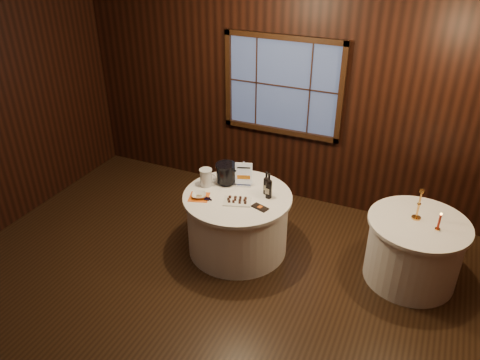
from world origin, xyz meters
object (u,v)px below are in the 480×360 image
at_px(glass_pitcher, 206,177).
at_px(red_candle, 439,223).
at_px(main_table, 238,222).
at_px(ice_bucket, 226,173).
at_px(cracker_bowl, 199,195).
at_px(chocolate_box, 260,207).
at_px(chocolate_plate, 237,201).
at_px(port_bottle_left, 266,184).
at_px(sign_stand, 244,178).
at_px(port_bottle_right, 269,187).
at_px(side_table, 413,250).
at_px(grape_bunch, 208,199).
at_px(brass_candlestick, 418,208).

distance_m(glass_pitcher, red_candle, 2.62).
relative_size(main_table, glass_pitcher, 5.81).
bearing_deg(ice_bucket, cracker_bowl, -108.96).
relative_size(chocolate_box, red_candle, 0.92).
relative_size(main_table, chocolate_plate, 3.54).
bearing_deg(red_candle, chocolate_plate, -170.29).
xyz_separation_m(cracker_bowl, red_candle, (2.57, 0.45, 0.06)).
xyz_separation_m(chocolate_plate, red_candle, (2.12, 0.36, 0.06)).
bearing_deg(ice_bucket, port_bottle_left, -2.97).
distance_m(main_table, sign_stand, 0.55).
bearing_deg(port_bottle_right, side_table, 17.31).
xyz_separation_m(grape_bunch, red_candle, (2.45, 0.46, 0.06)).
relative_size(ice_bucket, red_candle, 1.25).
relative_size(main_table, side_table, 1.19).
bearing_deg(main_table, port_bottle_right, 16.68).
distance_m(side_table, port_bottle_left, 1.79).
bearing_deg(chocolate_box, side_table, 33.42).
bearing_deg(chocolate_plate, glass_pitcher, 158.92).
height_order(port_bottle_left, ice_bucket, port_bottle_left).
bearing_deg(sign_stand, red_candle, -19.24).
distance_m(chocolate_box, grape_bunch, 0.62).
bearing_deg(sign_stand, cracker_bowl, -147.93).
distance_m(ice_bucket, brass_candlestick, 2.20).
height_order(ice_bucket, brass_candlestick, brass_candlestick).
xyz_separation_m(sign_stand, grape_bunch, (-0.24, -0.47, -0.09)).
xyz_separation_m(main_table, port_bottle_left, (0.29, 0.18, 0.51)).
xyz_separation_m(main_table, chocolate_plate, (0.06, -0.14, 0.40)).
xyz_separation_m(glass_pitcher, red_candle, (2.62, 0.17, -0.03)).
xyz_separation_m(sign_stand, port_bottle_right, (0.37, -0.13, 0.02)).
bearing_deg(cracker_bowl, sign_stand, 51.13).
bearing_deg(cracker_bowl, red_candle, 9.84).
height_order(brass_candlestick, red_candle, brass_candlestick).
relative_size(port_bottle_left, chocolate_box, 1.49).
distance_m(port_bottle_right, cracker_bowl, 0.81).
relative_size(port_bottle_right, chocolate_box, 1.64).
bearing_deg(brass_candlestick, sign_stand, -176.62).
relative_size(chocolate_plate, cracker_bowl, 2.20).
relative_size(port_bottle_right, chocolate_plate, 0.86).
height_order(side_table, cracker_bowl, cracker_bowl).
bearing_deg(ice_bucket, chocolate_box, -31.05).
height_order(port_bottle_right, glass_pitcher, port_bottle_right).
xyz_separation_m(port_bottle_left, ice_bucket, (-0.53, 0.03, 0.01)).
relative_size(sign_stand, grape_bunch, 2.22).
relative_size(main_table, chocolate_box, 6.72).
bearing_deg(main_table, side_table, 8.53).
distance_m(cracker_bowl, red_candle, 2.61).
height_order(chocolate_plate, grape_bunch, chocolate_plate).
bearing_deg(red_candle, port_bottle_right, -176.20).
height_order(cracker_bowl, brass_candlestick, brass_candlestick).
bearing_deg(port_bottle_right, chocolate_plate, -129.57).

